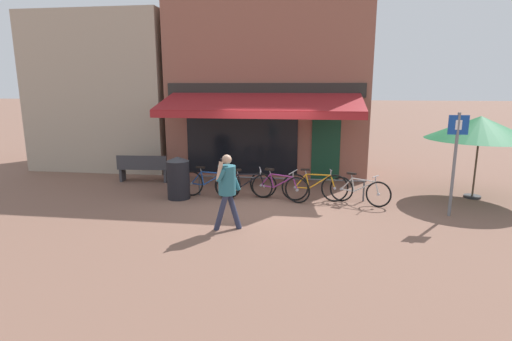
# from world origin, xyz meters

# --- Properties ---
(ground_plane) EXTENTS (160.00, 160.00, 0.00)m
(ground_plane) POSITION_xyz_m (0.00, 0.00, 0.00)
(ground_plane) COLOR brown
(shop_front) EXTENTS (6.66, 5.01, 6.02)m
(shop_front) POSITION_xyz_m (-0.37, 4.60, 3.00)
(shop_front) COLOR #8E5647
(shop_front) RESTS_ON ground_plane
(neighbour_building) EXTENTS (5.05, 4.00, 5.53)m
(neighbour_building) POSITION_xyz_m (-6.43, 5.12, 2.76)
(neighbour_building) COLOR tan
(neighbour_building) RESTS_ON ground_plane
(bike_rack_rail) EXTENTS (4.60, 0.04, 0.57)m
(bike_rack_rail) POSITION_xyz_m (0.34, 0.85, 0.49)
(bike_rack_rail) COLOR #47494F
(bike_rack_rail) RESTS_ON ground_plane
(bicycle_blue) EXTENTS (1.74, 0.52, 0.86)m
(bicycle_blue) POSITION_xyz_m (-1.60, 0.71, 0.37)
(bicycle_blue) COLOR black
(bicycle_blue) RESTS_ON ground_plane
(bicycle_black) EXTENTS (1.65, 0.53, 0.83)m
(bicycle_black) POSITION_xyz_m (-0.55, 0.68, 0.37)
(bicycle_black) COLOR black
(bicycle_black) RESTS_ON ground_plane
(bicycle_purple) EXTENTS (1.70, 0.78, 0.86)m
(bicycle_purple) POSITION_xyz_m (0.34, 0.61, 0.38)
(bicycle_purple) COLOR black
(bicycle_purple) RESTS_ON ground_plane
(bicycle_orange) EXTENTS (1.78, 0.52, 0.89)m
(bicycle_orange) POSITION_xyz_m (1.30, 0.73, 0.39)
(bicycle_orange) COLOR black
(bicycle_orange) RESTS_ON ground_plane
(bicycle_silver) EXTENTS (1.54, 0.80, 0.82)m
(bicycle_silver) POSITION_xyz_m (2.45, 0.60, 0.36)
(bicycle_silver) COLOR black
(bicycle_silver) RESTS_ON ground_plane
(pedestrian_adult) EXTENTS (0.60, 0.57, 1.64)m
(pedestrian_adult) POSITION_xyz_m (-0.55, -1.73, 1.00)
(pedestrian_adult) COLOR #282D47
(pedestrian_adult) RESTS_ON ground_plane
(litter_bin) EXTENTS (0.62, 0.62, 1.16)m
(litter_bin) POSITION_xyz_m (-2.37, 0.43, 0.58)
(litter_bin) COLOR black
(litter_bin) RESTS_ON ground_plane
(parking_sign) EXTENTS (0.44, 0.07, 2.43)m
(parking_sign) POSITION_xyz_m (4.46, -0.10, 1.49)
(parking_sign) COLOR slate
(parking_sign) RESTS_ON ground_plane
(cafe_parasol) EXTENTS (2.76, 2.76, 2.24)m
(cafe_parasol) POSITION_xyz_m (5.61, 1.64, 1.92)
(cafe_parasol) COLOR #4C3D2D
(cafe_parasol) RESTS_ON ground_plane
(park_bench) EXTENTS (1.63, 0.56, 0.87)m
(park_bench) POSITION_xyz_m (-4.12, 2.14, 0.46)
(park_bench) COLOR #38383D
(park_bench) RESTS_ON ground_plane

